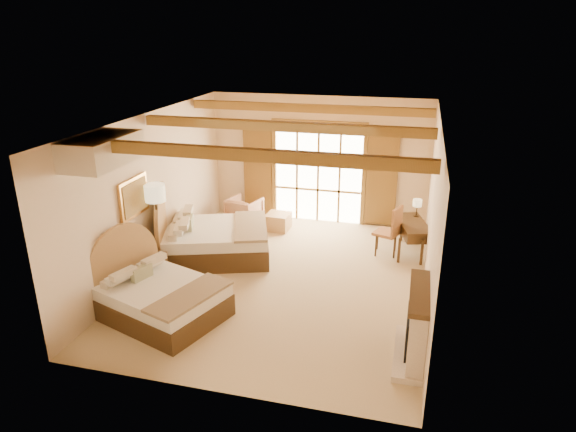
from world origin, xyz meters
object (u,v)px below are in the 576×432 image
(bed_near, at_px, (154,295))
(nightstand, at_px, (149,271))
(desk, at_px, (412,236))
(armchair, at_px, (244,211))
(bed_far, at_px, (208,237))

(bed_near, xyz_separation_m, nightstand, (-0.62, 0.92, -0.07))
(bed_near, relative_size, desk, 1.74)
(bed_near, height_order, desk, bed_near)
(bed_near, relative_size, armchair, 3.20)
(desk, bearing_deg, bed_near, -154.20)
(nightstand, bearing_deg, armchair, 81.50)
(bed_near, bearing_deg, armchair, 108.38)
(bed_far, height_order, armchair, bed_far)
(bed_far, distance_m, nightstand, 1.72)
(nightstand, relative_size, armchair, 0.86)
(nightstand, bearing_deg, bed_near, -53.78)
(desk, bearing_deg, nightstand, -165.32)
(bed_near, xyz_separation_m, armchair, (0.08, 4.57, -0.05))
(bed_near, height_order, armchair, bed_near)
(bed_far, relative_size, nightstand, 4.22)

